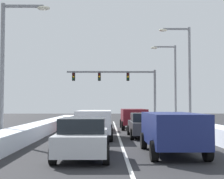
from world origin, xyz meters
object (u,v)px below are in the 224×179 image
(street_lamp_right_near, at_px, (185,68))
(street_lamp_left_mid, at_px, (10,58))
(suv_maroon_right_lane_third, at_px, (133,117))
(traffic_light_gantry, at_px, (124,82))
(sedan_silver_center_lane_nearest, at_px, (83,137))
(street_lamp_right_mid, at_px, (172,77))
(sedan_charcoal_right_lane_second, at_px, (145,125))
(sedan_red_center_lane_third, at_px, (95,121))
(suv_navy_right_lane_nearest, at_px, (172,129))
(suv_white_center_lane_second, at_px, (94,121))

(street_lamp_right_near, distance_m, street_lamp_left_mid, 15.24)
(suv_maroon_right_lane_third, relative_size, street_lamp_left_mid, 0.65)
(traffic_light_gantry, xyz_separation_m, street_lamp_right_near, (4.63, -11.64, 0.37))
(suv_maroon_right_lane_third, xyz_separation_m, sedan_silver_center_lane_nearest, (-3.10, -15.10, -0.25))
(traffic_light_gantry, relative_size, street_lamp_left_mid, 1.41)
(street_lamp_right_mid, bearing_deg, sedan_charcoal_right_lane_second, -107.92)
(sedan_silver_center_lane_nearest, bearing_deg, street_lamp_left_mid, 130.32)
(street_lamp_right_mid, bearing_deg, street_lamp_left_mid, -126.38)
(sedan_red_center_lane_third, distance_m, street_lamp_left_mid, 9.95)
(suv_maroon_right_lane_third, xyz_separation_m, traffic_light_gantry, (-0.29, 11.31, 3.71))
(suv_navy_right_lane_nearest, bearing_deg, suv_maroon_right_lane_third, 91.75)
(street_lamp_left_mid, bearing_deg, sedan_charcoal_right_lane_second, 19.91)
(suv_navy_right_lane_nearest, relative_size, sedan_red_center_lane_third, 1.09)
(suv_maroon_right_lane_third, height_order, traffic_light_gantry, traffic_light_gantry)
(sedan_silver_center_lane_nearest, distance_m, traffic_light_gantry, 26.85)
(suv_white_center_lane_second, xyz_separation_m, street_lamp_left_mid, (-4.52, -2.02, 3.54))
(sedan_charcoal_right_lane_second, height_order, sedan_red_center_lane_third, same)
(suv_white_center_lane_second, xyz_separation_m, street_lamp_right_mid, (7.46, 14.24, 3.91))
(sedan_red_center_lane_third, height_order, street_lamp_left_mid, street_lamp_left_mid)
(suv_maroon_right_lane_third, xyz_separation_m, street_lamp_right_mid, (4.50, 6.33, 3.91))
(suv_navy_right_lane_nearest, xyz_separation_m, street_lamp_right_near, (3.91, 13.95, 4.08))
(suv_navy_right_lane_nearest, bearing_deg, traffic_light_gantry, 91.62)
(suv_maroon_right_lane_third, xyz_separation_m, street_lamp_right_near, (4.34, -0.33, 4.08))
(sedan_red_center_lane_third, xyz_separation_m, street_lamp_left_mid, (-4.32, -8.12, 3.79))
(sedan_red_center_lane_third, height_order, street_lamp_right_near, street_lamp_right_near)
(suv_navy_right_lane_nearest, relative_size, suv_maroon_right_lane_third, 1.00)
(sedan_charcoal_right_lane_second, distance_m, street_lamp_right_near, 9.13)
(suv_maroon_right_lane_third, xyz_separation_m, street_lamp_left_mid, (-7.48, -9.94, 3.54))
(suv_navy_right_lane_nearest, height_order, suv_white_center_lane_second, same)
(suv_navy_right_lane_nearest, relative_size, street_lamp_right_mid, 0.60)
(suv_navy_right_lane_nearest, bearing_deg, street_lamp_right_mid, 78.84)
(sedan_charcoal_right_lane_second, relative_size, traffic_light_gantry, 0.42)
(sedan_silver_center_lane_nearest, bearing_deg, suv_navy_right_lane_nearest, 12.92)
(traffic_light_gantry, bearing_deg, sedan_red_center_lane_third, -102.35)
(sedan_charcoal_right_lane_second, height_order, suv_white_center_lane_second, suv_white_center_lane_second)
(sedan_silver_center_lane_nearest, xyz_separation_m, street_lamp_right_near, (7.44, 14.76, 4.33))
(suv_navy_right_lane_nearest, xyz_separation_m, suv_white_center_lane_second, (-3.40, 6.37, 0.00))
(suv_maroon_right_lane_third, bearing_deg, street_lamp_left_mid, -126.97)
(suv_white_center_lane_second, relative_size, street_lamp_right_near, 0.57)
(sedan_charcoal_right_lane_second, xyz_separation_m, suv_white_center_lane_second, (-3.10, -0.74, 0.25))
(sedan_silver_center_lane_nearest, xyz_separation_m, suv_white_center_lane_second, (0.14, 7.18, 0.25))
(suv_navy_right_lane_nearest, bearing_deg, street_lamp_right_near, 74.36)
(sedan_silver_center_lane_nearest, xyz_separation_m, sedan_red_center_lane_third, (-0.06, 13.28, 0.00))
(sedan_charcoal_right_lane_second, xyz_separation_m, street_lamp_right_mid, (4.37, 13.51, 4.16))
(street_lamp_right_mid, bearing_deg, traffic_light_gantry, 133.88)
(sedan_charcoal_right_lane_second, relative_size, suv_maroon_right_lane_third, 0.92)
(street_lamp_right_mid, bearing_deg, sedan_silver_center_lane_nearest, -109.54)
(sedan_silver_center_lane_nearest, height_order, street_lamp_right_mid, street_lamp_right_mid)
(suv_white_center_lane_second, relative_size, traffic_light_gantry, 0.46)
(suv_maroon_right_lane_third, relative_size, sedan_red_center_lane_third, 1.09)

